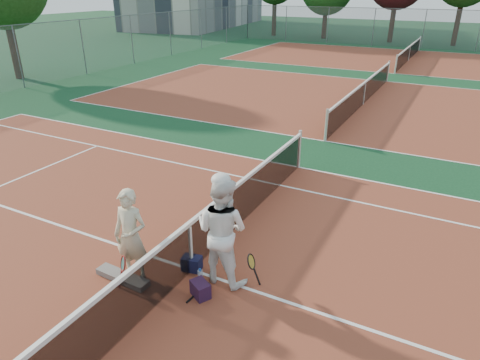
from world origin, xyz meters
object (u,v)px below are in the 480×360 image
(player_b, at_px, (222,230))
(racket_red, at_px, (124,272))
(sports_bag_purple, at_px, (200,289))
(net_main, at_px, (191,247))
(sports_bag_navy, at_px, (192,263))
(racket_spare, at_px, (203,287))
(racket_black_held, at_px, (251,269))
(player_a, at_px, (131,236))
(water_bottle, at_px, (200,278))

(player_b, bearing_deg, racket_red, 37.87)
(racket_red, relative_size, sports_bag_purple, 1.74)
(net_main, distance_m, sports_bag_navy, 0.38)
(racket_spare, bearing_deg, racket_black_held, -49.09)
(sports_bag_purple, bearing_deg, sports_bag_navy, 134.33)
(net_main, height_order, sports_bag_navy, net_main)
(net_main, bearing_deg, racket_black_held, 9.08)
(player_b, height_order, racket_black_held, player_b)
(sports_bag_navy, distance_m, sports_bag_purple, 0.77)
(player_a, xyz_separation_m, racket_spare, (1.24, 0.30, -0.84))
(racket_red, height_order, water_bottle, racket_red)
(racket_red, bearing_deg, racket_spare, -30.09)
(water_bottle, bearing_deg, net_main, 142.33)
(player_a, xyz_separation_m, player_b, (1.40, 0.69, 0.13))
(racket_black_held, bearing_deg, racket_red, 24.58)
(player_b, xyz_separation_m, racket_spare, (-0.16, -0.39, -0.97))
(sports_bag_navy, xyz_separation_m, sports_bag_purple, (0.54, -0.55, 0.00))
(player_a, relative_size, player_b, 0.87)
(racket_spare, height_order, sports_bag_purple, sports_bag_purple)
(racket_black_held, xyz_separation_m, sports_bag_purple, (-0.59, -0.71, -0.15))
(racket_black_held, relative_size, water_bottle, 1.90)
(player_a, height_order, water_bottle, player_a)
(net_main, bearing_deg, sports_bag_navy, 120.73)
(player_a, relative_size, racket_spare, 2.84)
(player_a, relative_size, racket_red, 2.90)
(player_b, xyz_separation_m, sports_bag_purple, (-0.09, -0.60, -0.85))
(net_main, distance_m, sports_bag_purple, 0.83)
(racket_spare, relative_size, water_bottle, 2.00)
(racket_black_held, xyz_separation_m, sports_bag_navy, (-1.13, -0.16, -0.15))
(sports_bag_purple, bearing_deg, racket_black_held, 50.03)
(racket_spare, xyz_separation_m, sports_bag_purple, (0.07, -0.20, 0.12))
(player_b, relative_size, sports_bag_purple, 5.80)
(net_main, xyz_separation_m, racket_spare, (0.45, -0.33, -0.49))
(racket_black_held, distance_m, sports_bag_purple, 0.94)
(player_a, height_order, racket_spare, player_a)
(sports_bag_purple, bearing_deg, player_a, -175.87)
(net_main, bearing_deg, sports_bag_purple, -45.28)
(water_bottle, bearing_deg, sports_bag_navy, 141.38)
(racket_black_held, bearing_deg, net_main, 3.96)
(racket_red, bearing_deg, player_a, 37.56)
(net_main, xyz_separation_m, water_bottle, (0.37, -0.28, -0.36))
(racket_black_held, distance_m, water_bottle, 0.89)
(sports_bag_purple, bearing_deg, net_main, 134.72)
(sports_bag_navy, height_order, water_bottle, water_bottle)
(player_b, relative_size, sports_bag_navy, 5.72)
(racket_red, xyz_separation_m, racket_spare, (1.22, 0.57, -0.28))
(player_b, xyz_separation_m, sports_bag_navy, (-0.63, -0.05, -0.85))
(sports_bag_purple, relative_size, water_bottle, 1.13)
(sports_bag_purple, distance_m, water_bottle, 0.29)
(racket_spare, xyz_separation_m, sports_bag_navy, (-0.46, 0.34, 0.12))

